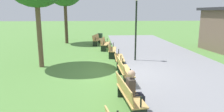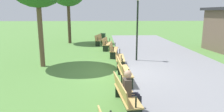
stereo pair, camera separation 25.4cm
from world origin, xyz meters
name	(u,v)px [view 2 (the right image)]	position (x,y,z in m)	size (l,w,h in m)	color
ground_plane	(122,72)	(0.00, 0.00, 0.00)	(120.00, 120.00, 0.00)	#54843D
path_paving	(183,72)	(0.00, 2.91, 0.00)	(31.88, 5.61, 0.01)	gray
bench_0	(100,39)	(-8.61, -1.23, 0.48)	(1.94, 0.95, 0.89)	tan
bench_1	(107,43)	(-6.19, -0.66, 0.48)	(1.94, 0.82, 0.89)	tan
bench_2	(113,49)	(-3.73, -0.28, 0.48)	(1.93, 0.69, 0.89)	tan
bench_3	(119,57)	(-1.24, -0.09, 0.48)	(1.90, 0.54, 0.89)	tan
bench_4	(123,70)	(1.24, -0.09, 0.48)	(1.90, 0.54, 0.89)	tan
bench_5	(125,94)	(3.73, -0.28, 0.48)	(1.93, 0.69, 0.89)	tan
person_seated	(130,89)	(3.78, -0.13, 0.64)	(0.37, 0.55, 1.20)	#4C4238
lamp_post	(138,15)	(-2.48, 1.06, 2.63)	(0.32, 0.32, 3.74)	black
trash_bin	(103,37)	(-10.53, -0.95, 0.41)	(0.50, 0.50, 0.81)	#2D512D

